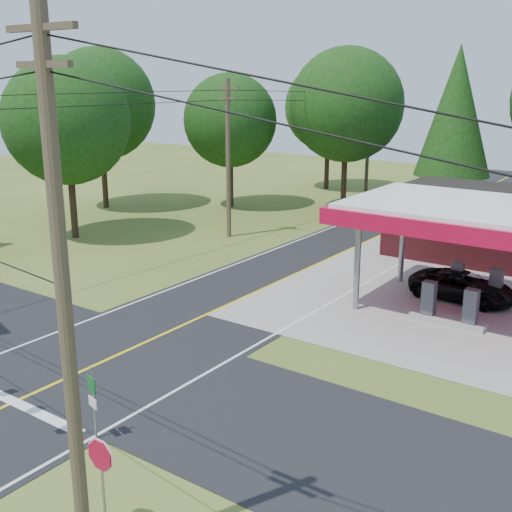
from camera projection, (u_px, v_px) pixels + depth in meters
The scene contains 12 objects.
ground at pixel (101, 363), 23.42m from camera, with size 120.00×120.00×0.00m, color #476122.
main_highway at pixel (101, 363), 23.41m from camera, with size 8.00×120.00×0.02m, color black.
cross_road at pixel (101, 363), 23.41m from camera, with size 70.00×7.00×0.02m, color black.
lane_center_yellow at pixel (100, 363), 23.41m from camera, with size 0.15×110.00×0.00m, color yellow.
gas_canopy at pixel (470, 218), 27.44m from camera, with size 10.60×7.40×4.88m.
utility_pole_near_right at pixel (64, 303), 12.13m from camera, with size 1.80×0.30×11.50m.
utility_pole_far_left at pixel (228, 157), 40.60m from camera, with size 1.80×0.30×10.00m.
utility_pole_north at pixel (368, 143), 53.22m from camera, with size 0.30×0.30×9.50m.
treeline_backdrop at pixel (399, 120), 39.77m from camera, with size 70.27×51.59×13.30m.
suv_car at pixel (463, 286), 29.87m from camera, with size 4.81×4.81×1.34m, color black.
octagonal_stop_sign at pixel (101, 463), 14.31m from camera, with size 0.84×0.09×2.40m.
route_sign_post at pixel (93, 397), 18.17m from camera, with size 0.45×0.15×2.25m.
Camera 1 is at (17.09, -14.21, 10.10)m, focal length 45.00 mm.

